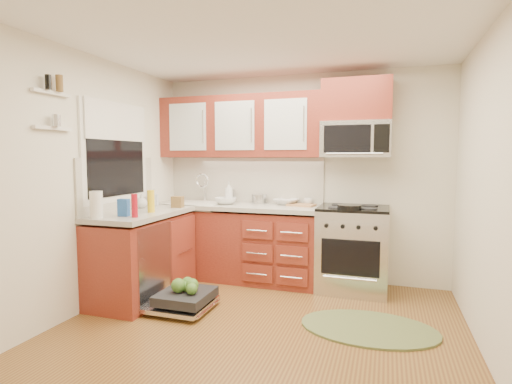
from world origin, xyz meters
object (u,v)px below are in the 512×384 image
(microwave, at_px, (356,139))
(bowl_a, at_px, (286,202))
(range, at_px, (353,249))
(sink, at_px, (197,213))
(bowl_b, at_px, (226,201))
(dishwasher, at_px, (182,300))
(cup, at_px, (308,201))
(upper_cabinets, at_px, (240,127))
(stock_pot, at_px, (259,199))
(rug, at_px, (368,328))
(paper_towel_roll, at_px, (96,205))
(skillet, at_px, (349,207))
(cutting_board, at_px, (301,205))

(microwave, height_order, bowl_a, microwave)
(range, height_order, sink, range)
(bowl_b, bearing_deg, dishwasher, -90.58)
(bowl_a, relative_size, cup, 2.65)
(upper_cabinets, distance_m, microwave, 1.42)
(sink, distance_m, stock_pot, 0.82)
(range, xyz_separation_m, rug, (0.23, -1.02, -0.46))
(cup, bearing_deg, range, -21.83)
(paper_towel_roll, height_order, cup, paper_towel_roll)
(sink, bearing_deg, range, 0.30)
(rug, xyz_separation_m, bowl_b, (-1.76, 0.99, 0.96))
(paper_towel_roll, bearing_deg, dishwasher, 24.13)
(cup, bearing_deg, bowl_b, -165.82)
(sink, distance_m, cup, 1.41)
(sink, relative_size, cup, 5.68)
(sink, xyz_separation_m, bowl_a, (1.12, 0.18, 0.16))
(skillet, height_order, bowl_a, skillet)
(stock_pot, bearing_deg, bowl_b, -152.11)
(microwave, bearing_deg, bowl_b, -174.49)
(cup, bearing_deg, upper_cabinets, -174.99)
(rug, xyz_separation_m, cutting_board, (-0.84, 1.12, 0.93))
(paper_towel_roll, xyz_separation_m, bowl_a, (1.44, 1.62, -0.09))
(range, bearing_deg, cutting_board, 170.87)
(sink, height_order, dishwasher, sink)
(bowl_b, bearing_deg, skillet, -7.20)
(bowl_b, bearing_deg, microwave, 5.51)
(dishwasher, relative_size, bowl_b, 2.67)
(microwave, relative_size, cup, 6.96)
(skillet, bearing_deg, cup, 140.08)
(skillet, relative_size, cutting_board, 0.81)
(microwave, distance_m, cup, 0.92)
(dishwasher, height_order, cutting_board, cutting_board)
(dishwasher, bearing_deg, stock_pot, 73.53)
(cutting_board, xyz_separation_m, bowl_a, (-0.20, 0.07, 0.02))
(sink, height_order, skillet, skillet)
(rug, relative_size, paper_towel_roll, 4.60)
(upper_cabinets, xyz_separation_m, range, (1.41, -0.15, -1.40))
(microwave, height_order, cup, microwave)
(rug, height_order, skillet, skillet)
(bowl_a, bearing_deg, bowl_b, -164.55)
(dishwasher, bearing_deg, cutting_board, 52.89)
(paper_towel_roll, height_order, bowl_a, paper_towel_roll)
(microwave, distance_m, skillet, 0.80)
(microwave, height_order, rug, microwave)
(skillet, bearing_deg, microwave, 85.47)
(bowl_a, bearing_deg, paper_towel_roll, -131.63)
(cutting_board, bearing_deg, microwave, 2.05)
(stock_pot, distance_m, paper_towel_roll, 1.96)
(paper_towel_roll, bearing_deg, cup, 44.40)
(bowl_a, distance_m, cup, 0.27)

